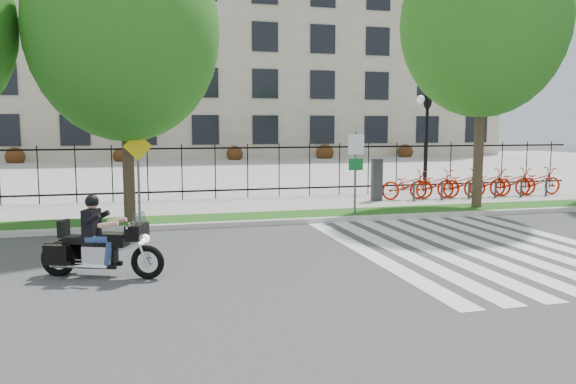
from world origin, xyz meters
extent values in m
plane|color=#3C3C3E|center=(0.00, 0.00, 0.00)|extent=(120.00, 120.00, 0.00)
cube|color=beige|center=(0.00, 4.10, 0.07)|extent=(60.00, 0.20, 0.15)
cube|color=#164A12|center=(0.00, 4.95, 0.07)|extent=(60.00, 1.50, 0.15)
cube|color=#99968F|center=(0.00, 7.45, 0.07)|extent=(60.00, 3.50, 0.15)
cube|color=#99968F|center=(0.00, 25.00, 0.05)|extent=(80.00, 34.00, 0.10)
cube|color=gray|center=(0.00, 45.00, 10.00)|extent=(60.00, 20.00, 20.00)
cylinder|color=black|center=(10.00, 12.00, 2.00)|extent=(0.14, 0.14, 4.00)
cylinder|color=black|center=(10.00, 12.00, 3.90)|extent=(0.06, 0.70, 0.70)
sphere|color=white|center=(9.65, 12.00, 4.00)|extent=(0.36, 0.36, 0.36)
sphere|color=white|center=(10.35, 12.00, 4.00)|extent=(0.36, 0.36, 0.36)
cylinder|color=#34261C|center=(-2.95, 4.95, 1.97)|extent=(0.32, 0.32, 3.64)
ellipsoid|color=#155C15|center=(-2.95, 4.95, 5.34)|extent=(5.18, 5.18, 5.96)
cylinder|color=#34261C|center=(8.07, 4.95, 2.33)|extent=(0.32, 0.32, 4.37)
ellipsoid|color=#155C15|center=(8.07, 4.95, 6.10)|extent=(5.27, 5.27, 6.06)
cube|color=#2D2D33|center=(5.49, 7.20, 0.90)|extent=(0.35, 0.25, 1.50)
imported|color=#B91400|center=(6.69, 7.20, 0.68)|extent=(2.01, 0.70, 1.06)
cylinder|color=#2D2D33|center=(6.69, 6.70, 0.50)|extent=(0.08, 0.08, 0.70)
imported|color=#B91400|center=(7.79, 7.20, 0.68)|extent=(2.01, 0.70, 1.06)
cylinder|color=#2D2D33|center=(7.79, 6.70, 0.50)|extent=(0.08, 0.08, 0.70)
imported|color=#B91400|center=(8.89, 7.20, 0.68)|extent=(2.01, 0.70, 1.06)
cylinder|color=#2D2D33|center=(8.89, 6.70, 0.50)|extent=(0.08, 0.08, 0.70)
imported|color=#B91400|center=(9.99, 7.20, 0.68)|extent=(2.01, 0.70, 1.06)
cylinder|color=#2D2D33|center=(9.99, 6.70, 0.50)|extent=(0.08, 0.08, 0.70)
imported|color=#B91400|center=(11.09, 7.20, 0.68)|extent=(2.01, 0.70, 1.06)
cylinder|color=#2D2D33|center=(11.09, 6.70, 0.50)|extent=(0.08, 0.08, 0.70)
imported|color=#B91400|center=(12.19, 7.20, 0.68)|extent=(2.01, 0.70, 1.06)
cylinder|color=#2D2D33|center=(12.19, 6.70, 0.50)|extent=(0.08, 0.08, 0.70)
cylinder|color=#59595B|center=(3.64, 4.60, 1.40)|extent=(0.07, 0.07, 2.50)
cube|color=white|center=(3.64, 4.56, 2.25)|extent=(0.50, 0.03, 0.60)
cube|color=#0C6626|center=(3.64, 4.56, 1.65)|extent=(0.45, 0.03, 0.35)
cylinder|color=#59595B|center=(-2.69, 4.60, 1.35)|extent=(0.07, 0.07, 2.40)
cube|color=yellow|center=(-2.69, 4.56, 2.25)|extent=(0.78, 0.03, 0.78)
torus|color=black|center=(-2.53, -0.84, 0.31)|extent=(0.63, 0.35, 0.64)
torus|color=black|center=(-4.16, -0.18, 0.31)|extent=(0.68, 0.38, 0.67)
cube|color=black|center=(-2.71, -0.77, 0.88)|extent=(0.45, 0.57, 0.28)
cube|color=#26262B|center=(-2.65, -0.79, 1.09)|extent=(0.30, 0.48, 0.28)
cube|color=silver|center=(-3.39, -0.49, 0.42)|extent=(0.63, 0.50, 0.37)
cube|color=black|center=(-3.13, -0.60, 0.72)|extent=(0.59, 0.48, 0.24)
cube|color=black|center=(-3.69, -0.37, 0.70)|extent=(0.72, 0.55, 0.13)
cube|color=black|center=(-4.03, -0.23, 0.90)|extent=(0.20, 0.33, 0.31)
cube|color=black|center=(-4.13, -0.49, 0.46)|extent=(0.48, 0.31, 0.37)
cube|color=black|center=(-3.92, 0.03, 0.46)|extent=(0.48, 0.31, 0.37)
cube|color=black|center=(-3.52, -0.44, 1.03)|extent=(0.34, 0.43, 0.48)
sphere|color=tan|center=(-3.49, -0.45, 1.38)|extent=(0.21, 0.21, 0.21)
sphere|color=black|center=(-3.49, -0.45, 1.42)|extent=(0.25, 0.25, 0.25)
camera|label=1|loc=(-2.58, -11.22, 2.79)|focal=35.00mm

